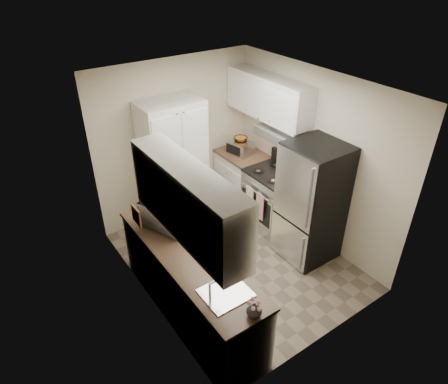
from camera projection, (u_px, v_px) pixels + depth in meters
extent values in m
plane|color=#7A6B56|center=(236.00, 260.00, 5.64)|extent=(3.20, 3.20, 0.00)
cube|color=beige|center=(175.00, 141.00, 6.10)|extent=(2.60, 0.04, 2.50)
cube|color=beige|center=(336.00, 254.00, 3.87)|extent=(2.60, 0.04, 2.50)
cube|color=beige|center=(142.00, 220.00, 4.35)|extent=(0.04, 3.20, 2.50)
cube|color=beige|center=(312.00, 158.00, 5.61)|extent=(0.04, 3.20, 2.50)
cube|color=silver|center=(240.00, 86.00, 4.32)|extent=(2.60, 3.20, 0.04)
cube|color=silver|center=(188.00, 201.00, 3.61)|extent=(0.33, 1.60, 0.70)
cube|color=silver|center=(268.00, 100.00, 5.76)|extent=(0.33, 1.55, 0.58)
cube|color=#99999E|center=(283.00, 134.00, 5.63)|extent=(0.45, 0.76, 0.13)
cube|color=#B7B7BC|center=(226.00, 293.00, 3.87)|extent=(0.45, 0.40, 0.02)
cube|color=brown|center=(136.00, 216.00, 4.54)|extent=(0.02, 0.22, 0.22)
cube|color=silver|center=(174.00, 166.00, 5.93)|extent=(0.90, 0.55, 2.00)
cube|color=silver|center=(190.00, 285.00, 4.63)|extent=(0.60, 2.30, 0.88)
cube|color=brown|center=(188.00, 255.00, 4.39)|extent=(0.63, 2.33, 0.04)
cube|color=silver|center=(242.00, 179.00, 6.72)|extent=(0.60, 0.80, 0.88)
cube|color=brown|center=(243.00, 154.00, 6.48)|extent=(0.63, 0.83, 0.04)
cube|color=#B7B7BC|center=(272.00, 200.00, 6.15)|extent=(0.64, 0.76, 0.90)
cube|color=black|center=(274.00, 174.00, 5.90)|extent=(0.66, 0.78, 0.03)
cube|color=black|center=(289.00, 162.00, 5.99)|extent=(0.06, 0.76, 0.22)
cube|color=#D8908B|center=(260.00, 207.00, 5.82)|extent=(0.01, 0.16, 0.42)
cube|color=beige|center=(250.00, 199.00, 5.98)|extent=(0.01, 0.16, 0.42)
cube|color=#B7B7BC|center=(311.00, 203.00, 5.36)|extent=(0.70, 0.72, 1.70)
imported|color=#B8B9BC|center=(168.00, 214.00, 4.74)|extent=(0.61, 0.70, 0.33)
cylinder|color=black|center=(155.00, 209.00, 4.85)|extent=(0.07, 0.07, 0.29)
imported|color=silver|center=(254.00, 310.00, 3.61)|extent=(0.18, 0.18, 0.15)
cube|color=green|center=(153.00, 195.00, 5.13)|extent=(0.08, 0.23, 0.29)
cube|color=#B5B4B9|center=(241.00, 148.00, 6.40)|extent=(0.36, 0.42, 0.21)
cube|color=tan|center=(222.00, 241.00, 6.00)|extent=(0.72, 0.95, 0.01)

